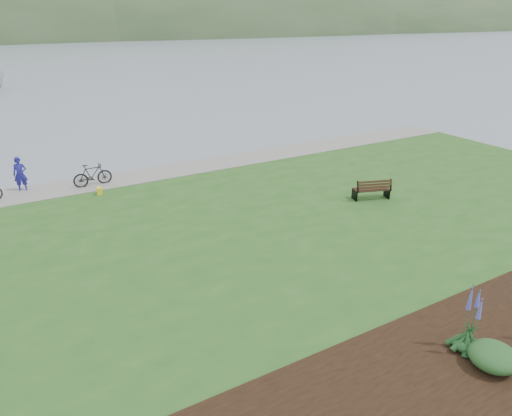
% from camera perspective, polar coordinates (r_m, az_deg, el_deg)
% --- Properties ---
extents(ground, '(600.00, 600.00, 0.00)m').
position_cam_1_polar(ground, '(18.27, 1.50, -1.69)').
color(ground, gray).
rests_on(ground, ground).
extents(lawn, '(34.00, 20.00, 0.40)m').
position_cam_1_polar(lawn, '(16.68, 5.08, -3.54)').
color(lawn, '#26551E').
rests_on(lawn, ground).
extents(shoreline_path, '(34.00, 2.20, 0.03)m').
position_cam_1_polar(shoreline_path, '(23.89, -7.13, 5.23)').
color(shoreline_path, gray).
rests_on(shoreline_path, lawn).
extents(far_hillside, '(580.00, 80.00, 38.00)m').
position_cam_1_polar(far_hillside, '(186.54, -22.23, 19.03)').
color(far_hillside, '#354F2C').
rests_on(far_hillside, ground).
extents(park_bench, '(1.63, 1.07, 0.94)m').
position_cam_1_polar(park_bench, '(19.84, 14.34, 2.33)').
color(park_bench, black).
rests_on(park_bench, lawn).
extents(person, '(0.74, 0.58, 1.82)m').
position_cam_1_polar(person, '(22.57, -27.45, 4.09)').
color(person, navy).
rests_on(person, lawn).
extents(bicycle_b, '(0.55, 1.74, 1.04)m').
position_cam_1_polar(bicycle_b, '(22.08, -19.77, 3.91)').
color(bicycle_b, black).
rests_on(bicycle_b, lawn).
extents(pannier, '(0.27, 0.34, 0.32)m').
position_cam_1_polar(pannier, '(21.02, -18.98, 2.04)').
color(pannier, yellow).
rests_on(pannier, lawn).
extents(echium_4, '(0.62, 0.62, 2.00)m').
position_cam_1_polar(echium_4, '(11.71, 25.22, -12.86)').
color(echium_4, '#163D1D').
rests_on(echium_4, garden_bed).
extents(shrub_0, '(1.06, 1.06, 0.53)m').
position_cam_1_polar(shrub_0, '(11.75, 27.55, -16.13)').
color(shrub_0, '#1E4C21').
rests_on(shrub_0, garden_bed).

